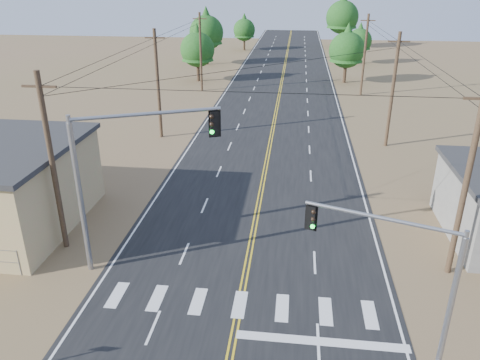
# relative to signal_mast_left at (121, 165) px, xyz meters

# --- Properties ---
(road) EXTENTS (15.00, 200.00, 0.02)m
(road) POSITION_rel_signal_mast_left_xyz_m (6.23, 19.16, -5.69)
(road) COLOR black
(road) RESTS_ON ground
(utility_pole_left_near) EXTENTS (1.80, 0.30, 10.00)m
(utility_pole_left_near) POSITION_rel_signal_mast_left_xyz_m (-4.27, 1.16, -0.58)
(utility_pole_left_near) COLOR #4C3826
(utility_pole_left_near) RESTS_ON ground
(utility_pole_left_mid) EXTENTS (1.80, 0.30, 10.00)m
(utility_pole_left_mid) POSITION_rel_signal_mast_left_xyz_m (-4.27, 21.16, -0.58)
(utility_pole_left_mid) COLOR #4C3826
(utility_pole_left_mid) RESTS_ON ground
(utility_pole_left_far) EXTENTS (1.80, 0.30, 10.00)m
(utility_pole_left_far) POSITION_rel_signal_mast_left_xyz_m (-4.27, 41.16, -0.58)
(utility_pole_left_far) COLOR #4C3826
(utility_pole_left_far) RESTS_ON ground
(utility_pole_right_near) EXTENTS (1.80, 0.30, 10.00)m
(utility_pole_right_near) POSITION_rel_signal_mast_left_xyz_m (16.73, 1.16, -0.58)
(utility_pole_right_near) COLOR #4C3826
(utility_pole_right_near) RESTS_ON ground
(utility_pole_right_mid) EXTENTS (1.80, 0.30, 10.00)m
(utility_pole_right_mid) POSITION_rel_signal_mast_left_xyz_m (16.73, 21.16, -0.58)
(utility_pole_right_mid) COLOR #4C3826
(utility_pole_right_mid) RESTS_ON ground
(utility_pole_right_far) EXTENTS (1.80, 0.30, 10.00)m
(utility_pole_right_far) POSITION_rel_signal_mast_left_xyz_m (16.73, 41.16, -0.58)
(utility_pole_right_far) COLOR #4C3826
(utility_pole_right_far) RESTS_ON ground
(signal_mast_left) EXTENTS (6.79, 3.10, 8.38)m
(signal_mast_left) POSITION_rel_signal_mast_left_xyz_m (0.00, 0.00, 0.00)
(signal_mast_left) COLOR gray
(signal_mast_left) RESTS_ON ground
(signal_mast_right) EXTENTS (5.40, 2.04, 6.51)m
(signal_mast_right) POSITION_rel_signal_mast_left_xyz_m (12.68, -5.72, -1.28)
(signal_mast_right) COLOR gray
(signal_mast_right) RESTS_ON ground
(tree_left_near) EXTENTS (4.91, 4.91, 8.18)m
(tree_left_near) POSITION_rel_signal_mast_left_xyz_m (-5.98, 47.21, -0.70)
(tree_left_near) COLOR #3F2D1E
(tree_left_near) RESTS_ON ground
(tree_left_mid) EXTENTS (5.80, 5.80, 9.66)m
(tree_left_mid) POSITION_rel_signal_mast_left_xyz_m (-7.30, 61.32, 0.21)
(tree_left_mid) COLOR #3F2D1E
(tree_left_mid) RESTS_ON ground
(tree_left_far) EXTENTS (4.43, 4.43, 7.38)m
(tree_left_far) POSITION_rel_signal_mast_left_xyz_m (-2.77, 78.82, -1.19)
(tree_left_far) COLOR #3F2D1E
(tree_left_far) RESTS_ON ground
(tree_right_near) EXTENTS (5.01, 5.01, 8.35)m
(tree_right_near) POSITION_rel_signal_mast_left_xyz_m (15.23, 48.70, -0.59)
(tree_right_near) COLOR #3F2D1E
(tree_right_near) RESTS_ON ground
(tree_right_mid) EXTENTS (4.21, 4.21, 7.02)m
(tree_right_mid) POSITION_rel_signal_mast_left_xyz_m (18.87, 65.15, -1.41)
(tree_right_mid) COLOR #3F2D1E
(tree_right_mid) RESTS_ON ground
(tree_right_far) EXTENTS (6.77, 6.77, 11.29)m
(tree_right_far) POSITION_rel_signal_mast_left_xyz_m (17.31, 85.31, 1.21)
(tree_right_far) COLOR #3F2D1E
(tree_right_far) RESTS_ON ground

